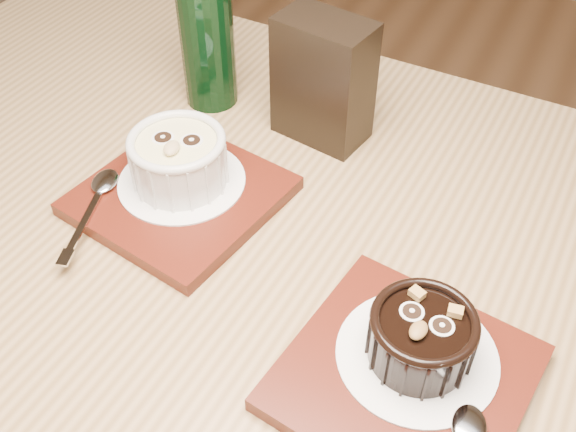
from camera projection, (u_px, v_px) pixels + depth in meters
name	position (u px, v px, depth m)	size (l,w,h in m)	color
table	(262.00, 328.00, 0.69)	(1.24, 0.86, 0.75)	brown
tray_left	(180.00, 196.00, 0.68)	(0.18, 0.18, 0.01)	#55190E
doily_left	(182.00, 181.00, 0.69)	(0.13, 0.13, 0.00)	white
ramekin_white	(178.00, 158.00, 0.67)	(0.10, 0.10, 0.06)	silver
spoon_left	(93.00, 204.00, 0.66)	(0.03, 0.13, 0.01)	#BABDC3
tray_right	(404.00, 377.00, 0.53)	(0.18, 0.18, 0.01)	#55190E
doily_right	(417.00, 355.00, 0.54)	(0.13, 0.13, 0.00)	white
ramekin_dark	(422.00, 335.00, 0.52)	(0.08, 0.08, 0.05)	black
condiment_stand	(323.00, 80.00, 0.72)	(0.10, 0.06, 0.14)	black
green_bottle	(206.00, 32.00, 0.76)	(0.06, 0.06, 0.23)	black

